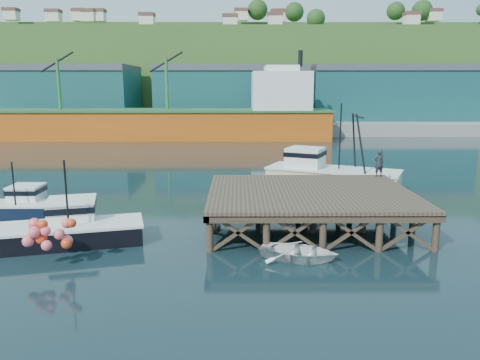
{
  "coord_description": "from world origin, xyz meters",
  "views": [
    {
      "loc": [
        1.21,
        -27.2,
        8.21
      ],
      "look_at": [
        1.35,
        2.0,
        2.36
      ],
      "focal_mm": 35.0,
      "sensor_mm": 36.0,
      "label": 1
    }
  ],
  "objects_px": {
    "boat_black": "(71,227)",
    "dockworker": "(379,163)",
    "trawler": "(330,173)",
    "boat_navy": "(22,205)",
    "dinghy": "(299,252)"
  },
  "relations": [
    {
      "from": "boat_black",
      "to": "dockworker",
      "type": "distance_m",
      "value": 20.22
    },
    {
      "from": "boat_black",
      "to": "dockworker",
      "type": "relative_size",
      "value": 4.31
    },
    {
      "from": "boat_black",
      "to": "trawler",
      "type": "distance_m",
      "value": 20.67
    },
    {
      "from": "boat_navy",
      "to": "dockworker",
      "type": "relative_size",
      "value": 3.23
    },
    {
      "from": "dinghy",
      "to": "dockworker",
      "type": "xyz_separation_m",
      "value": [
        6.75,
        10.2,
        2.65
      ]
    },
    {
      "from": "boat_navy",
      "to": "trawler",
      "type": "height_order",
      "value": "trawler"
    },
    {
      "from": "boat_navy",
      "to": "dinghy",
      "type": "xyz_separation_m",
      "value": [
        16.78,
        -7.71,
        -0.35
      ]
    },
    {
      "from": "boat_black",
      "to": "dockworker",
      "type": "xyz_separation_m",
      "value": [
        18.62,
        7.57,
        2.2
      ]
    },
    {
      "from": "boat_navy",
      "to": "dinghy",
      "type": "relative_size",
      "value": 1.56
    },
    {
      "from": "boat_black",
      "to": "dinghy",
      "type": "xyz_separation_m",
      "value": [
        11.87,
        -2.63,
        -0.45
      ]
    },
    {
      "from": "boat_navy",
      "to": "dockworker",
      "type": "xyz_separation_m",
      "value": [
        23.54,
        2.49,
        2.3
      ]
    },
    {
      "from": "boat_navy",
      "to": "boat_black",
      "type": "relative_size",
      "value": 0.75
    },
    {
      "from": "boat_navy",
      "to": "trawler",
      "type": "xyz_separation_m",
      "value": [
        21.22,
        7.61,
        0.69
      ]
    },
    {
      "from": "boat_black",
      "to": "dockworker",
      "type": "bearing_deg",
      "value": 7.76
    },
    {
      "from": "trawler",
      "to": "dinghy",
      "type": "relative_size",
      "value": 2.89
    }
  ]
}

